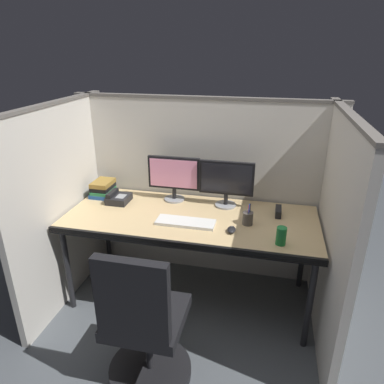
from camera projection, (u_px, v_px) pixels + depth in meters
name	position (u px, v px, depth m)	size (l,w,h in m)	color
ground_plane	(182.00, 320.00, 2.69)	(8.00, 8.00, 0.00)	#4C5156
cubicle_partition_rear	(202.00, 189.00, 3.06)	(2.21, 0.06, 1.57)	beige
cubicle_partition_left	(65.00, 204.00, 2.77)	(0.06, 1.41, 1.57)	beige
cubicle_partition_right	(331.00, 231.00, 2.36)	(0.06, 1.41, 1.57)	beige
desk	(190.00, 223.00, 2.68)	(1.90, 0.80, 0.74)	tan
office_chair	(145.00, 336.00, 2.07)	(0.52, 0.52, 0.97)	black
monitor_left	(174.00, 176.00, 2.88)	(0.43, 0.17, 0.37)	gray
monitor_right	(226.00, 181.00, 2.77)	(0.43, 0.17, 0.37)	gray
keyboard_main	(186.00, 222.00, 2.56)	(0.43, 0.15, 0.02)	silver
computer_mouse	(231.00, 230.00, 2.45)	(0.06, 0.10, 0.04)	black
soda_can	(281.00, 236.00, 2.28)	(0.07, 0.07, 0.12)	#197233
red_stapler	(278.00, 212.00, 2.69)	(0.04, 0.15, 0.06)	black
pen_cup	(248.00, 218.00, 2.54)	(0.08, 0.08, 0.17)	#4C4742
desk_phone	(118.00, 198.00, 2.91)	(0.17, 0.19, 0.09)	black
book_stack	(103.00, 188.00, 3.03)	(0.17, 0.22, 0.13)	#1E478C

